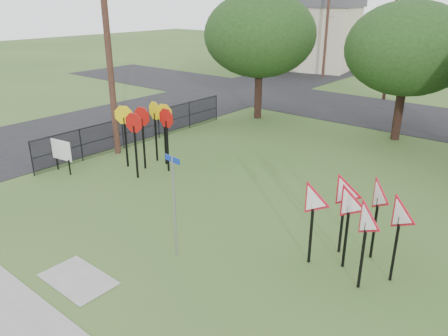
{
  "coord_description": "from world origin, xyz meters",
  "views": [
    {
      "loc": [
        8.96,
        -7.29,
        6.81
      ],
      "look_at": [
        0.45,
        3.0,
        1.6
      ],
      "focal_mm": 35.0,
      "sensor_mm": 36.0,
      "label": 1
    }
  ],
  "objects_px": {
    "street_name_sign": "(174,200)",
    "info_board": "(61,151)",
    "yield_sign_cluster": "(358,208)",
    "stop_sign_cluster": "(148,123)"
  },
  "relations": [
    {
      "from": "street_name_sign",
      "to": "stop_sign_cluster",
      "type": "relative_size",
      "value": 1.1
    },
    {
      "from": "info_board",
      "to": "stop_sign_cluster",
      "type": "bearing_deg",
      "value": 47.69
    },
    {
      "from": "street_name_sign",
      "to": "info_board",
      "type": "xyz_separation_m",
      "value": [
        -8.17,
        1.46,
        -0.77
      ]
    },
    {
      "from": "yield_sign_cluster",
      "to": "info_board",
      "type": "distance_m",
      "value": 12.32
    },
    {
      "from": "street_name_sign",
      "to": "info_board",
      "type": "relative_size",
      "value": 2.13
    },
    {
      "from": "yield_sign_cluster",
      "to": "info_board",
      "type": "height_order",
      "value": "yield_sign_cluster"
    },
    {
      "from": "stop_sign_cluster",
      "to": "yield_sign_cluster",
      "type": "bearing_deg",
      "value": -8.77
    },
    {
      "from": "yield_sign_cluster",
      "to": "stop_sign_cluster",
      "type": "bearing_deg",
      "value": 171.23
    },
    {
      "from": "stop_sign_cluster",
      "to": "yield_sign_cluster",
      "type": "distance_m",
      "value": 9.94
    },
    {
      "from": "street_name_sign",
      "to": "stop_sign_cluster",
      "type": "xyz_separation_m",
      "value": [
        -5.75,
        4.11,
        0.28
      ]
    }
  ]
}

